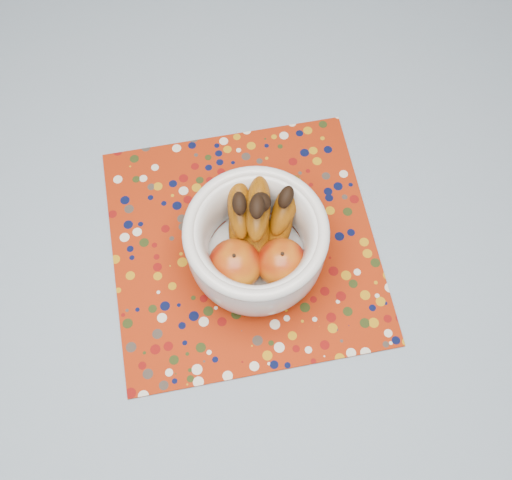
% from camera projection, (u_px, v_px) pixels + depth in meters
% --- Properties ---
extents(table, '(1.20, 1.20, 0.75)m').
position_uv_depth(table, '(228.00, 309.00, 0.96)').
color(table, brown).
rests_on(table, ground).
extents(tablecloth, '(1.32, 1.32, 0.01)m').
position_uv_depth(tablecloth, '(225.00, 293.00, 0.89)').
color(tablecloth, slate).
rests_on(tablecloth, table).
extents(placemat, '(0.47, 0.47, 0.00)m').
position_uv_depth(placemat, '(244.00, 244.00, 0.91)').
color(placemat, maroon).
rests_on(placemat, tablecloth).
extents(fruit_bowl, '(0.20, 0.21, 0.16)m').
position_uv_depth(fruit_bowl, '(258.00, 239.00, 0.84)').
color(fruit_bowl, silver).
rests_on(fruit_bowl, placemat).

